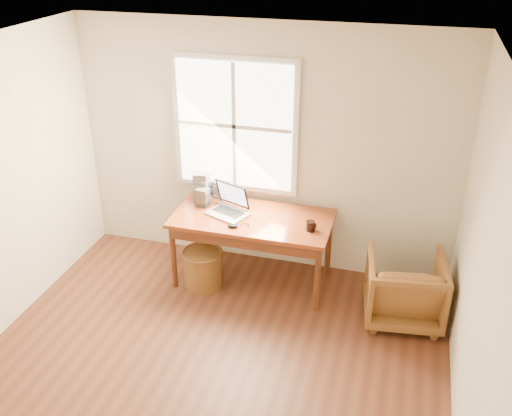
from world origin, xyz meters
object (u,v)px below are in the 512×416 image
at_px(cd_stack_a, 203,185).
at_px(laptop, 227,200).
at_px(wicker_stool, 203,269).
at_px(armchair, 404,288).
at_px(coffee_mug, 310,226).
at_px(desk, 252,219).

bearing_deg(cd_stack_a, laptop, -42.33).
bearing_deg(cd_stack_a, wicker_stool, -72.46).
distance_m(armchair, wicker_stool, 2.02).
distance_m(armchair, coffee_mug, 1.05).
distance_m(laptop, cd_stack_a, 0.53).
bearing_deg(coffee_mug, armchair, 9.04).
bearing_deg(armchair, cd_stack_a, -21.59).
relative_size(desk, coffee_mug, 16.41).
bearing_deg(desk, coffee_mug, -10.41).
height_order(wicker_stool, coffee_mug, coffee_mug).
distance_m(wicker_stool, cd_stack_a, 0.91).
bearing_deg(desk, cd_stack_a, 152.76).
xyz_separation_m(wicker_stool, laptop, (0.21, 0.22, 0.72)).
bearing_deg(laptop, wicker_stool, -111.72).
distance_m(armchair, laptop, 1.91).
bearing_deg(armchair, coffee_mug, -14.27).
bearing_deg(cd_stack_a, armchair, -14.33).
relative_size(wicker_stool, cd_stack_a, 1.55).
bearing_deg(laptop, armchair, 15.81).
distance_m(desk, armchair, 1.62).
height_order(desk, coffee_mug, coffee_mug).
bearing_deg(wicker_stool, desk, 27.20).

